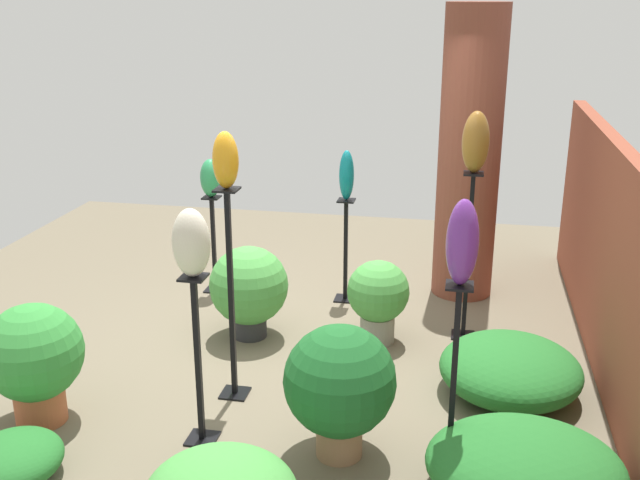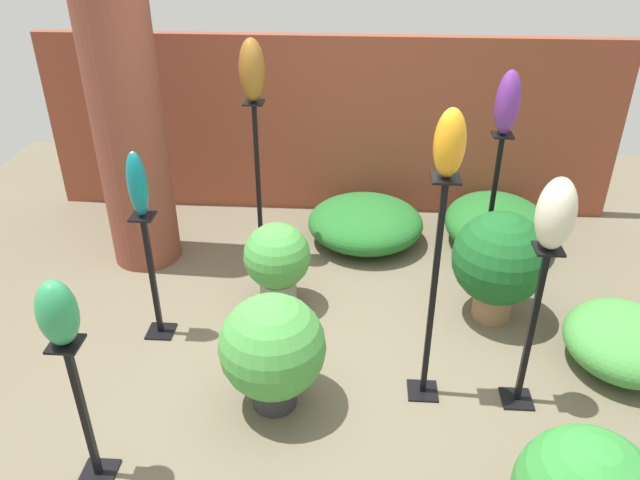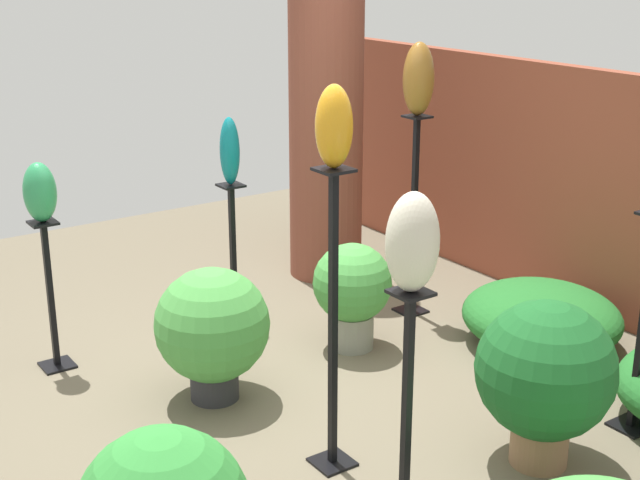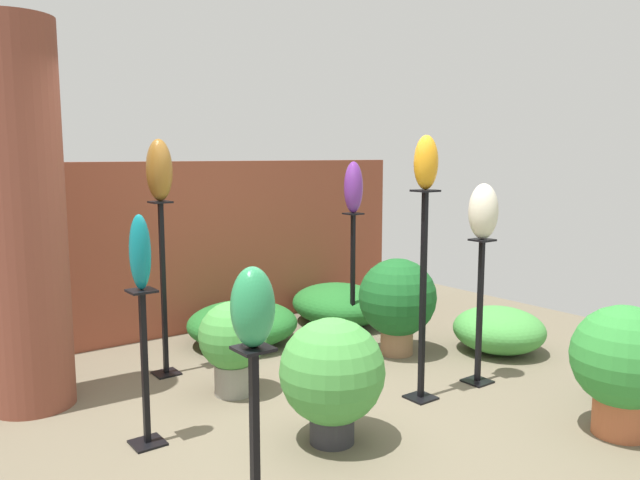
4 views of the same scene
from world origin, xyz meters
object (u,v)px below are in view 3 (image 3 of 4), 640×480
(pedestal_teal, at_px, (233,260))
(potted_plant_near_pillar, at_px, (545,374))
(brick_pillar, at_px, (326,106))
(art_vase_jade, at_px, (40,192))
(potted_plant_back_center, at_px, (212,328))
(pedestal_bronze, at_px, (414,224))
(art_vase_teal, at_px, (230,151))
(pedestal_amber, at_px, (333,334))
(pedestal_jade, at_px, (51,303))
(art_vase_ivory, at_px, (412,242))
(art_vase_amber, at_px, (334,127))
(art_vase_bronze, at_px, (419,79))
(potted_plant_front_right, at_px, (352,289))
(pedestal_ivory, at_px, (406,424))

(pedestal_teal, height_order, potted_plant_near_pillar, pedestal_teal)
(brick_pillar, bearing_deg, art_vase_jade, -79.54)
(brick_pillar, height_order, potted_plant_back_center, brick_pillar)
(pedestal_bronze, xyz_separation_m, art_vase_teal, (-0.61, -1.13, 0.56))
(pedestal_amber, bearing_deg, art_vase_jade, -157.50)
(pedestal_bronze, distance_m, pedestal_jade, 2.53)
(pedestal_bronze, xyz_separation_m, art_vase_jade, (-0.59, -2.44, 0.48))
(potted_plant_back_center, distance_m, potted_plant_near_pillar, 1.89)
(brick_pillar, distance_m, art_vase_ivory, 3.40)
(potted_plant_back_center, bearing_deg, pedestal_teal, 144.73)
(art_vase_amber, relative_size, art_vase_bronze, 0.78)
(art_vase_amber, relative_size, potted_plant_near_pillar, 0.44)
(pedestal_amber, xyz_separation_m, potted_plant_front_right, (-1.08, 0.93, -0.31))
(art_vase_ivory, bearing_deg, potted_plant_near_pillar, 90.96)
(pedestal_amber, bearing_deg, brick_pillar, 145.70)
(pedestal_amber, height_order, potted_plant_near_pillar, pedestal_amber)
(art_vase_amber, relative_size, potted_plant_back_center, 0.48)
(brick_pillar, relative_size, art_vase_bronze, 5.54)
(potted_plant_near_pillar, bearing_deg, brick_pillar, 166.23)
(art_vase_amber, bearing_deg, pedestal_amber, 0.00)
(pedestal_teal, bearing_deg, potted_plant_front_right, 25.93)
(art_vase_amber, height_order, art_vase_teal, art_vase_amber)
(pedestal_bronze, height_order, potted_plant_front_right, pedestal_bronze)
(art_vase_ivory, xyz_separation_m, potted_plant_front_right, (-1.70, 0.96, -0.97))
(pedestal_ivory, distance_m, potted_plant_front_right, 1.96)
(potted_plant_near_pillar, bearing_deg, pedestal_teal, -171.64)
(pedestal_ivory, relative_size, art_vase_ivory, 2.69)
(pedestal_jade, height_order, potted_plant_front_right, pedestal_jade)
(art_vase_jade, bearing_deg, potted_plant_back_center, 33.81)
(potted_plant_back_center, bearing_deg, pedestal_ivory, 4.60)
(pedestal_jade, bearing_deg, art_vase_ivory, 16.69)
(pedestal_jade, bearing_deg, art_vase_jade, 0.00)
(art_vase_amber, distance_m, art_vase_bronze, 2.12)
(art_vase_amber, bearing_deg, pedestal_jade, -157.50)
(potted_plant_near_pillar, bearing_deg, potted_plant_back_center, -146.30)
(pedestal_jade, height_order, potted_plant_back_center, pedestal_jade)
(pedestal_jade, xyz_separation_m, art_vase_amber, (1.92, 0.80, 1.33))
(art_vase_ivory, height_order, potted_plant_front_right, art_vase_ivory)
(art_vase_teal, bearing_deg, art_vase_bronze, 61.77)
(potted_plant_near_pillar, bearing_deg, art_vase_bronze, 158.40)
(pedestal_ivory, xyz_separation_m, potted_plant_front_right, (-1.70, 0.96, -0.12))
(brick_pillar, distance_m, potted_plant_front_right, 1.74)
(art_vase_teal, height_order, art_vase_ivory, art_vase_ivory)
(brick_pillar, relative_size, art_vase_teal, 5.91)
(art_vase_amber, relative_size, potted_plant_front_right, 0.54)
(pedestal_bronze, distance_m, art_vase_teal, 1.41)
(brick_pillar, height_order, pedestal_teal, brick_pillar)
(pedestal_teal, relative_size, art_vase_amber, 2.57)
(brick_pillar, distance_m, pedestal_ivory, 3.51)
(pedestal_teal, bearing_deg, pedestal_amber, -14.90)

